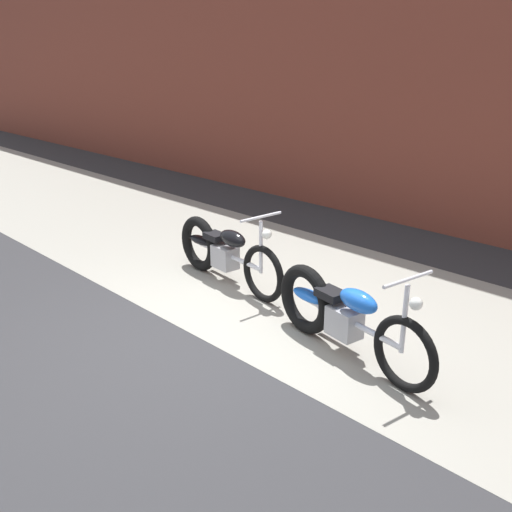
{
  "coord_description": "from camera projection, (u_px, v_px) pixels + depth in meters",
  "views": [
    {
      "loc": [
        4.05,
        -3.19,
        2.75
      ],
      "look_at": [
        0.17,
        0.68,
        0.75
      ],
      "focal_mm": 39.57,
      "sensor_mm": 36.0,
      "label": 1
    }
  ],
  "objects": [
    {
      "name": "motorcycle_blue",
      "position": [
        339.0,
        314.0,
        5.35
      ],
      "size": [
        1.99,
        0.67,
        1.03
      ],
      "rotation": [
        0.0,
        0.0,
        -0.17
      ],
      "color": "black",
      "rests_on": "ground"
    },
    {
      "name": "brick_building_wall",
      "position": [
        470.0,
        14.0,
        8.09
      ],
      "size": [
        36.0,
        0.5,
        6.47
      ],
      "primitive_type": "cube",
      "color": "brown",
      "rests_on": "ground"
    },
    {
      "name": "motorcycle_black",
      "position": [
        221.0,
        251.0,
        7.03
      ],
      "size": [
        2.01,
        0.58,
        1.03
      ],
      "rotation": [
        0.0,
        0.0,
        -0.09
      ],
      "color": "black",
      "rests_on": "ground"
    },
    {
      "name": "sidewalk_slab",
      "position": [
        308.0,
        289.0,
        6.91
      ],
      "size": [
        36.0,
        3.5,
        0.01
      ],
      "primitive_type": "cube",
      "color": "gray",
      "rests_on": "ground"
    },
    {
      "name": "ground_plane",
      "position": [
        197.0,
        337.0,
        5.75
      ],
      "size": [
        80.0,
        80.0,
        0.0
      ],
      "primitive_type": "plane",
      "color": "#2D2D30"
    }
  ]
}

